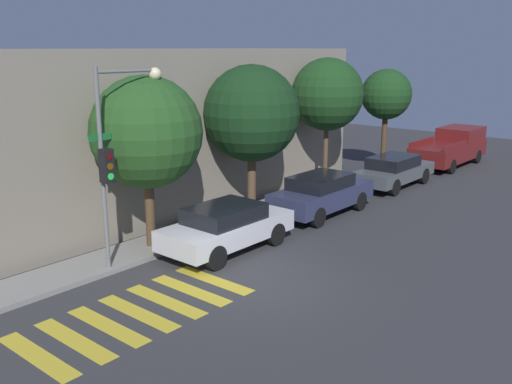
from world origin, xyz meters
name	(u,v)px	position (x,y,z in m)	size (l,w,h in m)	color
ground_plane	(249,282)	(0.00, 0.00, 0.00)	(60.00, 60.00, 0.00)	#333335
sidewalk	(152,246)	(0.00, 4.03, 0.07)	(26.00, 1.65, 0.14)	gray
building_row	(69,139)	(0.00, 8.25, 3.01)	(26.00, 6.00, 6.03)	gray
crosswalk	(138,313)	(-3.09, 0.80, 0.00)	(5.55, 2.60, 0.00)	gold
traffic_light_pole	(117,143)	(-1.54, 3.37, 3.59)	(2.47, 0.56, 5.61)	slate
sedan_near_corner	(226,226)	(1.36, 2.10, 0.79)	(4.38, 1.87, 1.46)	silver
sedan_middle	(322,193)	(6.52, 2.10, 0.82)	(4.57, 1.81, 1.53)	#2D3351
sedan_far_end	(394,170)	(12.26, 2.10, 0.76)	(4.66, 1.79, 1.41)	#4C5156
pickup_truck	(451,147)	(18.75, 2.10, 0.96)	(5.66, 2.05, 1.89)	maroon
tree_near_corner	(146,133)	(-0.04, 3.97, 3.65)	(3.35, 3.35, 5.34)	#4C3823
tree_midblock	(252,114)	(4.71, 3.97, 3.79)	(3.45, 3.45, 5.53)	brown
tree_far_end	(327,95)	(9.55, 3.97, 4.17)	(3.03, 3.03, 5.70)	brown
tree_behind_truck	(386,95)	(14.75, 3.97, 3.84)	(2.44, 2.44, 5.09)	#4C3823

